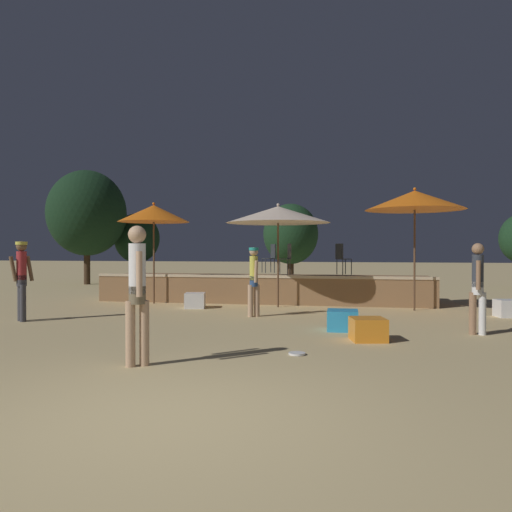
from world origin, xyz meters
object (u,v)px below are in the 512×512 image
Objects in this scene: cube_seat_0 at (507,308)px; person_4 at (478,285)px; background_tree_0 at (291,234)px; bistro_chair_1 at (287,256)px; background_tree_1 at (137,238)px; person_1 at (22,276)px; person_0 at (254,278)px; background_tree_3 at (87,213)px; bistro_chair_2 at (342,256)px; cube_seat_1 at (368,329)px; patio_umbrella_0 at (154,214)px; person_2 at (137,287)px; patio_umbrella_1 at (278,215)px; cube_seat_4 at (343,320)px; frisbee_disc at (297,354)px; patio_umbrella_2 at (415,200)px; cube_seat_2 at (195,300)px; bistro_chair_0 at (271,255)px.

cube_seat_0 is 3.07m from person_4.
bistro_chair_1 is at bearing -83.45° from background_tree_0.
person_1 is at bearing -75.66° from background_tree_1.
person_0 is 0.31× the size of background_tree_3.
person_4 is 1.87× the size of bistro_chair_2.
person_4 is at bearing 26.87° from cube_seat_1.
person_2 is at bearing -68.61° from patio_umbrella_0.
patio_umbrella_1 reaches higher than cube_seat_1.
patio_umbrella_0 reaches higher than cube_seat_4.
bistro_chair_2 is at bearing 76.54° from bistro_chair_1.
bistro_chair_1 is 3.56× the size of frisbee_disc.
patio_umbrella_0 reaches higher than patio_umbrella_1.
bistro_chair_2 is (-0.16, 4.94, 1.19)m from cube_seat_4.
background_tree_3 is (-9.95, 6.10, 1.83)m from bistro_chair_1.
person_0 is 0.49× the size of background_tree_1.
patio_umbrella_2 reaches higher than cube_seat_2.
background_tree_3 is (-11.69, 10.83, 3.02)m from cube_seat_4.
bistro_chair_2 is 8.05m from background_tree_0.
patio_umbrella_2 is at bearing -1.26° from patio_umbrella_1.
cube_seat_0 is 0.90× the size of cube_seat_4.
cube_seat_4 is (-0.46, 1.02, 0.00)m from cube_seat_1.
cube_seat_2 is at bearing -174.05° from patio_umbrella_2.
patio_umbrella_1 is (3.68, -0.17, -0.09)m from patio_umbrella_0.
person_0 is 14.01m from background_tree_1.
person_1 is at bearing 167.85° from person_0.
background_tree_0 is (-5.08, 12.56, 1.37)m from person_4.
cube_seat_1 is at bearing -52.52° from background_tree_1.
patio_umbrella_1 reaches higher than bistro_chair_0.
bistro_chair_1 is at bearing 110.20° from cube_seat_4.
person_0 is 6.41× the size of frisbee_disc.
cube_seat_1 is 0.75× the size of bistro_chair_0.
patio_umbrella_1 is 0.90× the size of patio_umbrella_2.
background_tree_1 is (-8.41, 9.27, -0.40)m from patio_umbrella_1.
bistro_chair_0 is at bearing -169.27° from bistro_chair_1.
bistro_chair_0 is (1.58, 2.81, 1.18)m from cube_seat_2.
person_1 is 9.35m from person_4.
person_1 reaches higher than frisbee_disc.
bistro_chair_2 reaches higher than person_0.
cube_seat_0 is at bearing -168.14° from person_2.
bistro_chair_1 is at bearing -43.97° from background_tree_1.
patio_umbrella_0 is 4.06m from bistro_chair_1.
person_0 is at bearing -128.78° from person_2.
patio_umbrella_0 reaches higher than bistro_chair_2.
cube_seat_0 is at bearing 48.61° from bistro_chair_1.
cube_seat_4 reaches higher than cube_seat_1.
patio_umbrella_1 is 12.52m from background_tree_1.
patio_umbrella_1 is at bearing 178.74° from patio_umbrella_2.
patio_umbrella_1 is 3.15× the size of bistro_chair_1.
bistro_chair_1 is (2.24, 1.75, 1.18)m from cube_seat_2.
cube_seat_0 is 0.29× the size of person_2.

